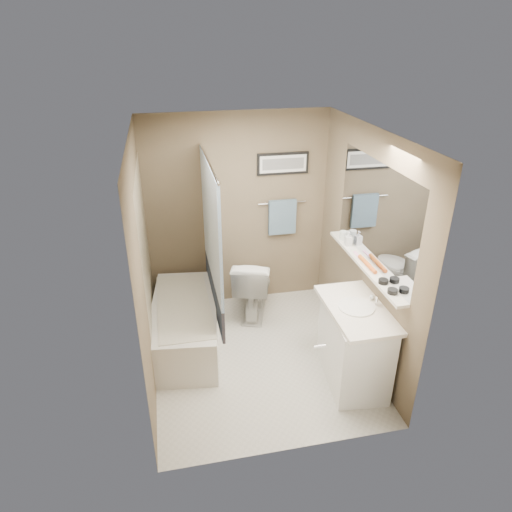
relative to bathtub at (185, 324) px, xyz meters
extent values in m
plane|color=beige|center=(0.75, -0.41, -0.25)|extent=(2.50, 2.50, 0.00)
cube|color=white|center=(0.75, -0.41, 2.13)|extent=(2.20, 2.50, 0.04)
cube|color=brown|center=(0.75, 0.82, 0.95)|extent=(2.20, 0.04, 2.40)
cube|color=brown|center=(0.75, -1.64, 0.95)|extent=(2.20, 0.04, 2.40)
cube|color=brown|center=(-0.33, -0.41, 0.95)|extent=(0.04, 2.50, 2.40)
cube|color=brown|center=(1.83, -0.41, 0.95)|extent=(0.04, 2.50, 2.40)
cube|color=#B9AB8C|center=(-0.34, 0.09, 0.75)|extent=(0.02, 1.55, 2.00)
cylinder|color=silver|center=(0.35, 0.09, 1.80)|extent=(0.02, 1.55, 0.02)
cube|color=white|center=(0.35, 0.09, 1.15)|extent=(0.03, 1.45, 1.28)
cube|color=#253045|center=(0.35, 0.09, 0.33)|extent=(0.03, 1.45, 0.36)
cube|color=silver|center=(1.84, -0.56, 1.37)|extent=(0.02, 1.60, 1.00)
cube|color=silver|center=(1.79, -0.56, 0.85)|extent=(0.12, 1.60, 0.03)
cylinder|color=silver|center=(1.30, 0.81, 1.05)|extent=(0.60, 0.02, 0.02)
cube|color=#7FA2B8|center=(1.30, 0.79, 0.87)|extent=(0.34, 0.05, 0.44)
cube|color=black|center=(1.30, 0.82, 1.53)|extent=(0.62, 0.02, 0.26)
cube|color=white|center=(1.30, 0.81, 1.53)|extent=(0.56, 0.00, 0.20)
cube|color=#595959|center=(1.30, 0.81, 1.53)|extent=(0.50, 0.00, 0.13)
cube|color=silver|center=(1.30, -1.65, 0.75)|extent=(0.80, 0.02, 2.00)
cylinder|color=silver|center=(0.97, -1.60, 0.75)|extent=(0.10, 0.02, 0.02)
cube|color=white|center=(0.00, 0.00, 0.00)|extent=(0.87, 1.57, 0.50)
cube|color=silver|center=(0.00, 0.00, 0.25)|extent=(0.56, 1.36, 0.02)
imported|color=silver|center=(0.86, 0.45, 0.14)|extent=(0.65, 0.87, 0.79)
cube|color=white|center=(1.60, -0.91, 0.15)|extent=(0.59, 0.95, 0.80)
cube|color=white|center=(1.59, -0.91, 0.57)|extent=(0.54, 0.96, 0.04)
cylinder|color=white|center=(1.58, -0.91, 0.60)|extent=(0.34, 0.34, 0.01)
cylinder|color=silver|center=(1.78, -0.91, 0.64)|extent=(0.02, 0.02, 0.10)
sphere|color=silver|center=(1.78, -0.81, 0.62)|extent=(0.05, 0.05, 0.05)
cylinder|color=black|center=(1.79, -1.15, 0.89)|extent=(0.09, 0.09, 0.04)
cylinder|color=black|center=(1.79, -0.97, 0.89)|extent=(0.09, 0.09, 0.04)
cylinder|color=orange|center=(1.79, -0.70, 0.89)|extent=(0.05, 0.22, 0.04)
cylinder|color=#CE5F1D|center=(1.79, -0.56, 0.89)|extent=(0.05, 0.22, 0.04)
cube|color=#FF9BC4|center=(1.79, -0.38, 0.87)|extent=(0.04, 0.16, 0.01)
cylinder|color=silver|center=(1.79, 0.01, 0.92)|extent=(0.08, 0.08, 0.10)
imported|color=#999999|center=(1.79, -0.14, 0.94)|extent=(0.08, 0.08, 0.15)
camera|label=1|loc=(-0.09, -4.27, 2.94)|focal=32.00mm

